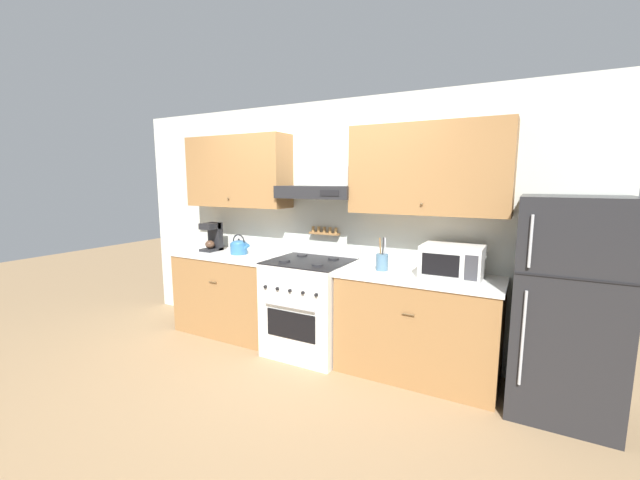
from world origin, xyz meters
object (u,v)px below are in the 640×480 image
stove_range (309,306)px  coffee_maker (213,236)px  tea_kettle (239,247)px  refrigerator (568,308)px  microwave (452,262)px  utensil_crock (382,261)px

stove_range → coffee_maker: size_ratio=3.10×
tea_kettle → refrigerator: bearing=-1.1°
stove_range → microwave: 1.47m
refrigerator → coffee_maker: refrigerator is taller
refrigerator → microwave: size_ratio=3.30×
utensil_crock → stove_range: bearing=-174.6°
refrigerator → utensil_crock: (-1.46, 0.06, 0.19)m
tea_kettle → utensil_crock: size_ratio=0.80×
tea_kettle → stove_range: bearing=-4.1°
refrigerator → utensil_crock: size_ratio=5.33×
stove_range → tea_kettle: bearing=175.9°
refrigerator → microwave: 0.89m
refrigerator → coffee_maker: 3.59m
utensil_crock → coffee_maker: bearing=179.1°
stove_range → utensil_crock: bearing=5.4°
refrigerator → microwave: (-0.85, 0.08, 0.25)m
stove_range → microwave: bearing=3.7°
stove_range → utensil_crock: utensil_crock is taller
refrigerator → utensil_crock: bearing=177.6°
stove_range → refrigerator: bearing=0.2°
coffee_maker → utensil_crock: bearing=-0.9°
coffee_maker → microwave: bearing=-0.3°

